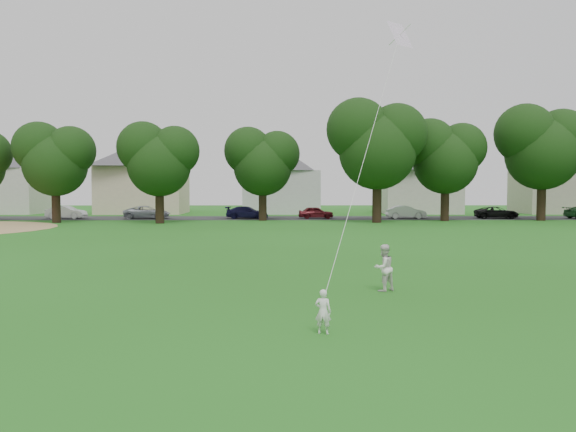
{
  "coord_description": "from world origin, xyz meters",
  "views": [
    {
      "loc": [
        0.02,
        -13.08,
        3.09
      ],
      "look_at": [
        0.19,
        2.0,
        2.3
      ],
      "focal_mm": 35.0,
      "sensor_mm": 36.0,
      "label": 1
    }
  ],
  "objects": [
    {
      "name": "ground",
      "position": [
        0.0,
        0.0,
        0.0
      ],
      "size": [
        160.0,
        160.0,
        0.0
      ],
      "primitive_type": "plane",
      "color": "#1D5914",
      "rests_on": "ground"
    },
    {
      "name": "older_boy",
      "position": [
        3.03,
        3.33,
        0.7
      ],
      "size": [
        0.85,
        0.8,
        1.39
      ],
      "primitive_type": "imported",
      "rotation": [
        0.0,
        0.0,
        3.69
      ],
      "color": "white",
      "rests_on": "ground"
    },
    {
      "name": "toddler",
      "position": [
        0.88,
        -1.47,
        0.47
      ],
      "size": [
        0.39,
        0.31,
        0.95
      ],
      "primitive_type": "imported",
      "rotation": [
        0.0,
        0.0,
        2.89
      ],
      "color": "white",
      "rests_on": "ground"
    },
    {
      "name": "street",
      "position": [
        0.0,
        42.0,
        0.01
      ],
      "size": [
        90.0,
        7.0,
        0.01
      ],
      "primitive_type": "cube",
      "color": "#2D2D30",
      "rests_on": "ground"
    },
    {
      "name": "kite",
      "position": [
        2.41,
        2.13,
        4.41
      ],
      "size": [
        2.07,
        4.1,
        10.8
      ],
      "color": "white",
      "rests_on": "ground"
    },
    {
      "name": "parked_cars",
      "position": [
        4.26,
        41.0,
        0.61
      ],
      "size": [
        72.36,
        2.54,
        1.25
      ],
      "color": "black",
      "rests_on": "ground"
    },
    {
      "name": "house_row",
      "position": [
        -0.21,
        52.0,
        4.92
      ],
      "size": [
        76.39,
        13.73,
        10.22
      ],
      "color": "beige",
      "rests_on": "ground"
    },
    {
      "name": "tree_row",
      "position": [
        4.01,
        36.11,
        6.29
      ],
      "size": [
        78.58,
        9.68,
        10.94
      ],
      "color": "black",
      "rests_on": "ground"
    }
  ]
}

